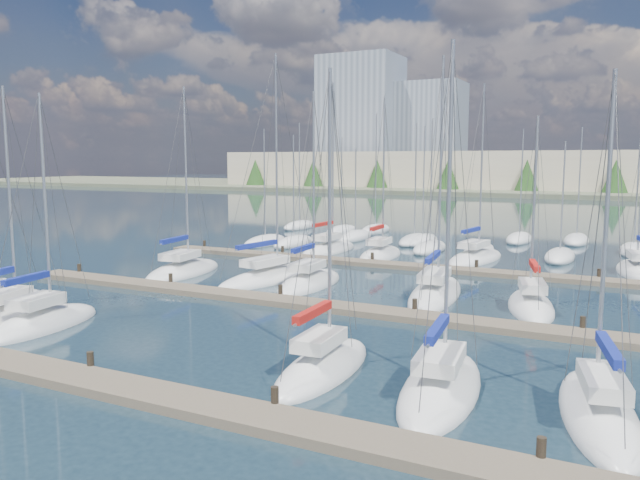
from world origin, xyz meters
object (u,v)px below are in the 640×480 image
at_px(sailboat_c, 43,323).
at_px(sailboat_h, 183,271).
at_px(sailboat_e, 441,388).
at_px(sailboat_p, 475,258).
at_px(sailboat_n, 329,249).
at_px(sailboat_i, 270,278).
at_px(sailboat_j, 310,283).
at_px(sailboat_k, 435,293).
at_px(sailboat_q, 638,271).
at_px(sailboat_f, 599,414).
at_px(sailboat_o, 380,255).
at_px(sailboat_l, 531,306).
at_px(sailboat_d, 323,367).
at_px(sailboat_b, 7,318).

height_order(sailboat_c, sailboat_h, sailboat_h).
bearing_deg(sailboat_e, sailboat_p, 94.46).
bearing_deg(sailboat_n, sailboat_i, -78.92).
bearing_deg(sailboat_j, sailboat_k, 0.27).
bearing_deg(sailboat_q, sailboat_h, -162.97).
xyz_separation_m(sailboat_p, sailboat_f, (10.40, -28.96, 0.00)).
xyz_separation_m(sailboat_f, sailboat_k, (-9.49, 14.75, 0.00)).
bearing_deg(sailboat_j, sailboat_n, 107.80).
distance_m(sailboat_q, sailboat_h, 31.98).
xyz_separation_m(sailboat_e, sailboat_i, (-15.73, 14.59, 0.01)).
bearing_deg(sailboat_q, sailboat_e, -111.67).
height_order(sailboat_h, sailboat_k, sailboat_k).
distance_m(sailboat_k, sailboat_o, 14.97).
bearing_deg(sailboat_o, sailboat_f, -60.21).
bearing_deg(sailboat_j, sailboat_h, 177.86).
bearing_deg(sailboat_e, sailboat_l, 79.93).
relative_size(sailboat_d, sailboat_i, 0.78).
bearing_deg(sailboat_f, sailboat_l, 94.44).
height_order(sailboat_e, sailboat_c, sailboat_e).
relative_size(sailboat_k, sailboat_o, 1.06).
bearing_deg(sailboat_b, sailboat_p, 46.25).
bearing_deg(sailboat_h, sailboat_q, 19.08).
xyz_separation_m(sailboat_h, sailboat_o, (9.68, 13.20, 0.02)).
bearing_deg(sailboat_d, sailboat_k, 87.40).
xyz_separation_m(sailboat_n, sailboat_k, (13.38, -13.22, -0.01)).
relative_size(sailboat_q, sailboat_k, 0.76).
xyz_separation_m(sailboat_l, sailboat_h, (-23.46, 0.11, -0.00)).
bearing_deg(sailboat_p, sailboat_q, 4.99).
height_order(sailboat_d, sailboat_i, sailboat_i).
xyz_separation_m(sailboat_l, sailboat_k, (-5.48, 0.85, 0.01)).
bearing_deg(sailboat_o, sailboat_i, -106.30).
xyz_separation_m(sailboat_j, sailboat_n, (-5.33, 13.74, 0.01)).
xyz_separation_m(sailboat_e, sailboat_c, (-19.35, -0.26, -0.00)).
bearing_deg(sailboat_c, sailboat_j, 57.10).
bearing_deg(sailboat_d, sailboat_n, 113.01).
xyz_separation_m(sailboat_j, sailboat_q, (18.67, 14.09, -0.01)).
height_order(sailboat_b, sailboat_q, sailboat_b).
bearing_deg(sailboat_o, sailboat_j, -92.28).
distance_m(sailboat_i, sailboat_f, 25.29).
xyz_separation_m(sailboat_d, sailboat_e, (4.55, -0.07, -0.00)).
distance_m(sailboat_p, sailboat_l, 16.37).
xyz_separation_m(sailboat_d, sailboat_c, (-14.80, -0.33, -0.01)).
xyz_separation_m(sailboat_p, sailboat_k, (0.92, -14.22, 0.00)).
bearing_deg(sailboat_n, sailboat_d, -62.56).
bearing_deg(sailboat_i, sailboat_l, 7.13).
height_order(sailboat_n, sailboat_k, sailboat_n).
relative_size(sailboat_b, sailboat_d, 1.02).
distance_m(sailboat_e, sailboat_n, 33.25).
distance_m(sailboat_c, sailboat_n, 28.32).
height_order(sailboat_d, sailboat_n, sailboat_n).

